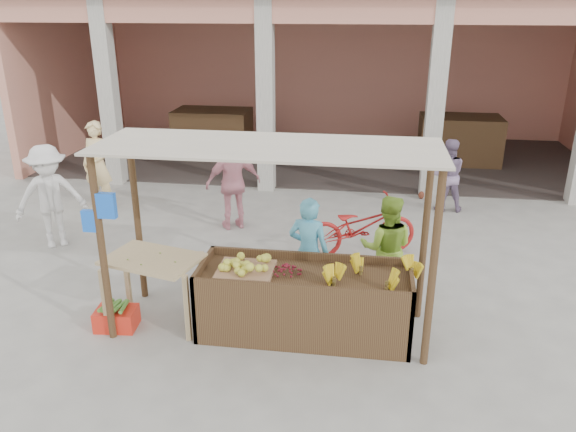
% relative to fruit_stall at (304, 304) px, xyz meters
% --- Properties ---
extents(ground, '(60.00, 60.00, 0.00)m').
position_rel_fruit_stall_xyz_m(ground, '(-0.50, 0.00, -0.40)').
color(ground, gray).
rests_on(ground, ground).
extents(market_building, '(14.40, 6.40, 4.20)m').
position_rel_fruit_stall_xyz_m(market_building, '(-0.45, 8.93, 2.30)').
color(market_building, tan).
rests_on(market_building, ground).
extents(fruit_stall, '(2.60, 0.95, 0.80)m').
position_rel_fruit_stall_xyz_m(fruit_stall, '(0.00, 0.00, 0.00)').
color(fruit_stall, '#4E391F').
rests_on(fruit_stall, ground).
extents(stall_awning, '(4.09, 1.35, 2.39)m').
position_rel_fruit_stall_xyz_m(stall_awning, '(-0.51, 0.06, 1.58)').
color(stall_awning, '#4E391F').
rests_on(stall_awning, ground).
extents(banana_heap, '(1.04, 0.57, 0.19)m').
position_rel_fruit_stall_xyz_m(banana_heap, '(0.80, -0.02, 0.49)').
color(banana_heap, gold).
rests_on(banana_heap, fruit_stall).
extents(melon_tray, '(0.68, 0.59, 0.19)m').
position_rel_fruit_stall_xyz_m(melon_tray, '(-0.72, -0.04, 0.49)').
color(melon_tray, '#9A6F4F').
rests_on(melon_tray, fruit_stall).
extents(berry_heap, '(0.40, 0.33, 0.13)m').
position_rel_fruit_stall_xyz_m(berry_heap, '(-0.23, 0.01, 0.46)').
color(berry_heap, maroon).
rests_on(berry_heap, fruit_stall).
extents(side_table, '(1.30, 1.03, 0.93)m').
position_rel_fruit_stall_xyz_m(side_table, '(-1.91, -0.05, 0.39)').
color(side_table, tan).
rests_on(side_table, ground).
extents(papaya_pile, '(0.77, 0.44, 0.22)m').
position_rel_fruit_stall_xyz_m(papaya_pile, '(-1.91, -0.05, 0.64)').
color(papaya_pile, '#53872C').
rests_on(papaya_pile, side_table).
extents(red_crate, '(0.54, 0.41, 0.26)m').
position_rel_fruit_stall_xyz_m(red_crate, '(-2.39, -0.24, -0.27)').
color(red_crate, red).
rests_on(red_crate, ground).
extents(plantain_bundle, '(0.40, 0.28, 0.08)m').
position_rel_fruit_stall_xyz_m(plantain_bundle, '(-2.39, -0.24, -0.10)').
color(plantain_bundle, '#4A7F2E').
rests_on(plantain_bundle, red_crate).
extents(produce_sacks, '(0.84, 0.79, 0.64)m').
position_rel_fruit_stall_xyz_m(produce_sacks, '(2.05, 5.57, -0.08)').
color(produce_sacks, maroon).
rests_on(produce_sacks, ground).
extents(vendor_blue, '(0.70, 0.57, 1.65)m').
position_rel_fruit_stall_xyz_m(vendor_blue, '(-0.03, 0.74, 0.42)').
color(vendor_blue, '#50ACCC').
rests_on(vendor_blue, ground).
extents(vendor_green, '(0.79, 0.49, 1.60)m').
position_rel_fruit_stall_xyz_m(vendor_green, '(1.01, 1.05, 0.40)').
color(vendor_green, '#87B231').
rests_on(vendor_green, ground).
extents(motorcycle, '(1.31, 2.09, 1.03)m').
position_rel_fruit_stall_xyz_m(motorcycle, '(0.62, 2.43, 0.12)').
color(motorcycle, '#A61B19').
rests_on(motorcycle, ground).
extents(shopper_a, '(1.34, 1.21, 1.90)m').
position_rel_fruit_stall_xyz_m(shopper_a, '(-4.50, 2.08, 0.55)').
color(shopper_a, silver).
rests_on(shopper_a, ground).
extents(shopper_b, '(1.22, 1.02, 1.84)m').
position_rel_fruit_stall_xyz_m(shopper_b, '(-1.68, 3.31, 0.52)').
color(shopper_b, pink).
rests_on(shopper_b, ground).
extents(shopper_e, '(0.74, 0.60, 1.81)m').
position_rel_fruit_stall_xyz_m(shopper_e, '(-4.63, 4.06, 0.51)').
color(shopper_e, '#F8D68F').
rests_on(shopper_e, ground).
extents(shopper_f, '(0.81, 0.51, 1.58)m').
position_rel_fruit_stall_xyz_m(shopper_f, '(2.26, 4.83, 0.39)').
color(shopper_f, slate).
rests_on(shopper_f, ground).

